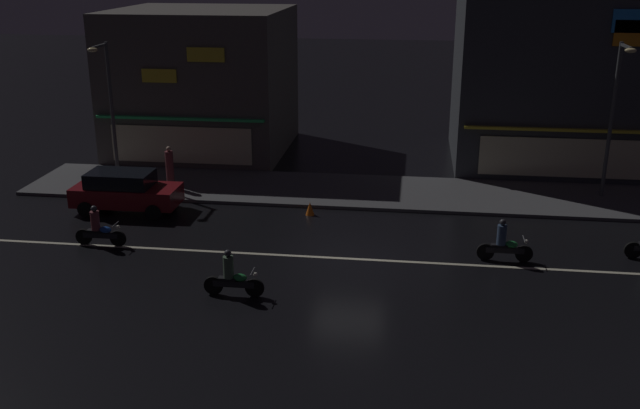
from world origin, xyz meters
name	(u,v)px	position (x,y,z in m)	size (l,w,h in m)	color
ground_plane	(349,259)	(0.00, 0.00, 0.00)	(140.00, 140.00, 0.00)	black
lane_divider_stripe	(349,259)	(0.00, 0.00, 0.01)	(28.90, 0.16, 0.01)	beige
sidewalk_far	(365,191)	(0.00, 7.44, 0.07)	(30.42, 4.70, 0.14)	#4C4C4F
storefront_left_block	(561,76)	(9.13, 14.03, 4.36)	(10.17, 8.64, 8.73)	#383A3F
storefront_center_block	(204,81)	(-9.13, 14.06, 3.70)	(8.72, 8.70, 7.41)	#56514C
streetlamp_west	(109,99)	(-11.57, 7.51, 3.89)	(0.44, 1.64, 6.25)	#47494C
streetlamp_mid	(615,108)	(10.21, 7.78, 4.04)	(0.44, 1.64, 6.54)	#47494C
pedestrian_on_sidewalk	(170,169)	(-8.64, 6.61, 1.03)	(0.35, 0.35, 1.90)	brown
parked_car_near_kerb	(125,191)	(-9.59, 3.78, 0.87)	(4.30, 1.98, 1.67)	maroon
motorcycle_lead	(504,244)	(5.26, 0.55, 0.63)	(1.90, 0.60, 1.52)	black
motorcycle_opposite_lane	(232,277)	(-3.32, -3.31, 0.63)	(1.90, 0.60, 1.52)	black
motorcycle_trailing_far	(99,229)	(-9.10, 0.04, 0.63)	(1.90, 0.60, 1.52)	black
traffic_cone	(310,208)	(-2.01, 4.28, 0.28)	(0.36, 0.36, 0.55)	orange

